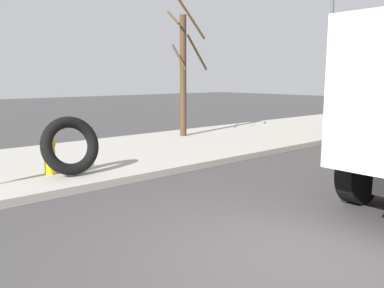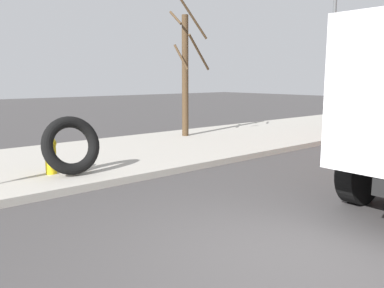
% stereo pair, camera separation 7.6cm
% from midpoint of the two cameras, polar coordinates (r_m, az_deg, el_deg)
% --- Properties ---
extents(ground_plane, '(80.00, 80.00, 0.00)m').
position_cam_midpoint_polar(ground_plane, '(5.03, 10.40, -15.61)').
color(ground_plane, '#423F3F').
extents(sidewalk_curb, '(36.00, 5.00, 0.15)m').
position_cam_midpoint_polar(sidewalk_curb, '(10.17, -19.76, -2.75)').
color(sidewalk_curb, '#ADA89E').
rests_on(sidewalk_curb, ground).
extents(fire_hydrant, '(0.26, 0.59, 0.76)m').
position_cam_midpoint_polar(fire_hydrant, '(8.74, -19.74, -1.45)').
color(fire_hydrant, yellow).
rests_on(fire_hydrant, sidewalk_curb).
extents(loose_tire, '(1.23, 0.60, 1.22)m').
position_cam_midpoint_polar(loose_tire, '(8.48, -17.09, -0.22)').
color(loose_tire, black).
rests_on(loose_tire, sidewalk_curb).
extents(bare_tree, '(1.30, 1.16, 4.39)m').
position_cam_midpoint_polar(bare_tree, '(13.64, -1.35, 10.20)').
color(bare_tree, '#4C3823').
rests_on(bare_tree, sidewalk_curb).
extents(street_light_pole, '(0.12, 0.12, 5.46)m').
position_cam_midpoint_polar(street_light_pole, '(14.69, 18.76, 11.88)').
color(street_light_pole, '#595B5E').
rests_on(street_light_pole, sidewalk_curb).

